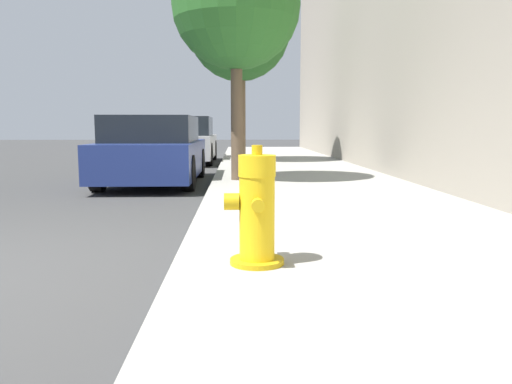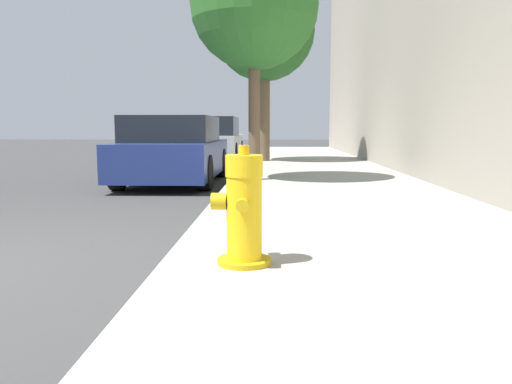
# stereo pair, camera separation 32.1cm
# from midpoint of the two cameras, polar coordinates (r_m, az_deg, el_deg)

# --- Properties ---
(sidewalk_slab) EXTENTS (3.35, 40.00, 0.16)m
(sidewalk_slab) POSITION_cam_midpoint_polar(r_m,az_deg,el_deg) (3.70, 14.87, -8.43)
(sidewalk_slab) COLOR #99968E
(sidewalk_slab) RESTS_ON ground_plane
(fire_hydrant) EXTENTS (0.40, 0.40, 0.80)m
(fire_hydrant) POSITION_cam_midpoint_polar(r_m,az_deg,el_deg) (3.32, -2.72, -2.25)
(fire_hydrant) COLOR #C39C11
(fire_hydrant) RESTS_ON sidewalk_slab
(parked_car_near) EXTENTS (1.71, 3.84, 1.28)m
(parked_car_near) POSITION_cam_midpoint_polar(r_m,az_deg,el_deg) (9.70, -12.50, 4.57)
(parked_car_near) COLOR navy
(parked_car_near) RESTS_ON ground_plane
(parked_car_mid) EXTENTS (1.87, 4.05, 1.38)m
(parked_car_mid) POSITION_cam_midpoint_polar(r_m,az_deg,el_deg) (15.24, -8.92, 5.80)
(parked_car_mid) COLOR #B7B7BC
(parked_car_mid) RESTS_ON ground_plane
(street_tree_near) EXTENTS (2.18, 2.18, 4.06)m
(street_tree_near) POSITION_cam_midpoint_polar(r_m,az_deg,el_deg) (8.96, -3.37, 20.58)
(street_tree_near) COLOR brown
(street_tree_near) RESTS_ON sidewalk_slab
(street_tree_far) EXTENTS (2.70, 2.70, 4.84)m
(street_tree_far) POSITION_cam_midpoint_polar(r_m,az_deg,el_deg) (13.96, -2.60, 17.92)
(street_tree_far) COLOR brown
(street_tree_far) RESTS_ON sidewalk_slab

